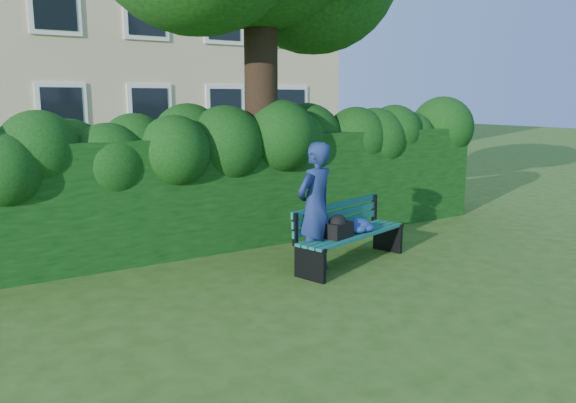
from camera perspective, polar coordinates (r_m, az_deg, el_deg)
ground at (r=7.67m, az=2.41°, el=-7.69°), size 80.00×80.00×0.00m
hedge at (r=9.30m, az=-5.26°, el=1.21°), size 10.00×1.00×1.80m
park_bench at (r=8.17m, az=6.22°, el=-2.97°), size 2.10×1.10×0.89m
man_reading at (r=7.75m, az=2.77°, el=-0.59°), size 0.76×0.61×1.81m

